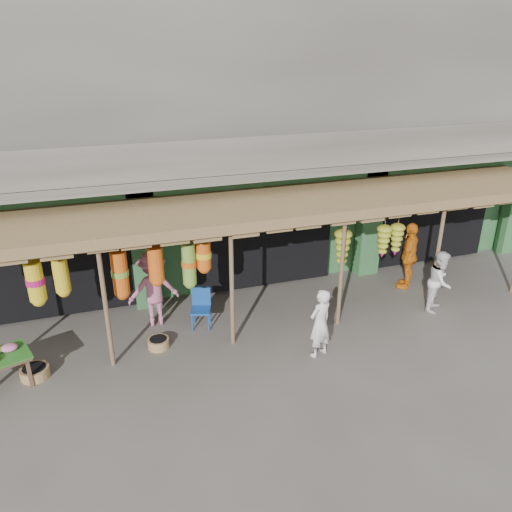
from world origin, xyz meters
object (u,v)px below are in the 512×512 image
object	(u,v)px
blue_chair	(201,305)
person_right	(440,281)
person_shopper	(153,289)
person_vendor	(409,255)
person_front	(320,323)

from	to	relation	value
blue_chair	person_right	size ratio (longest dim) A/B	0.60
person_shopper	person_vendor	bearing A→B (deg)	176.36
blue_chair	person_right	world-z (taller)	person_right
person_front	person_vendor	size ratio (longest dim) A/B	0.84
person_front	person_shopper	xyz separation A→B (m)	(-3.01, 2.33, 0.13)
blue_chair	person_front	xyz separation A→B (m)	(2.03, -1.92, 0.25)
person_vendor	person_shopper	size ratio (longest dim) A/B	1.01
person_front	person_shopper	world-z (taller)	person_shopper
person_right	person_shopper	size ratio (longest dim) A/B	0.85
blue_chair	person_front	size ratio (longest dim) A/B	0.60
person_right	person_shopper	world-z (taller)	person_shopper
person_front	person_right	size ratio (longest dim) A/B	1.00
person_front	person_right	bearing A→B (deg)	172.22
blue_chair	person_vendor	size ratio (longest dim) A/B	0.50
person_right	person_vendor	world-z (taller)	person_vendor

